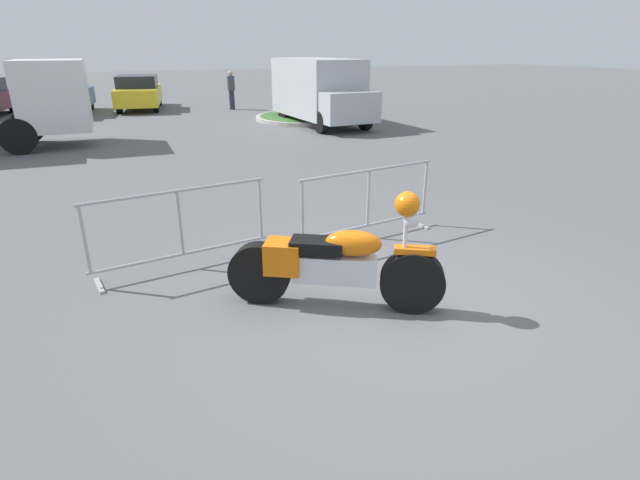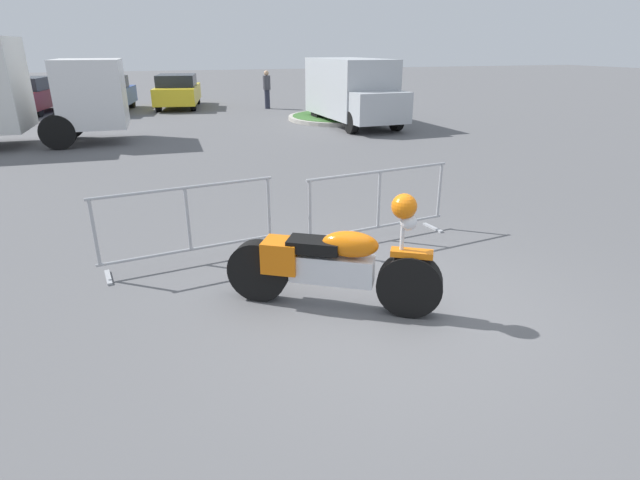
{
  "view_description": "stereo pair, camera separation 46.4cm",
  "coord_description": "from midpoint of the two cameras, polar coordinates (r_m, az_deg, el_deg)",
  "views": [
    {
      "loc": [
        -2.72,
        -4.17,
        2.74
      ],
      "look_at": [
        -0.55,
        0.72,
        0.65
      ],
      "focal_mm": 28.0,
      "sensor_mm": 36.0,
      "label": 1
    },
    {
      "loc": [
        -2.29,
        -4.34,
        2.74
      ],
      "look_at": [
        -0.55,
        0.72,
        0.65
      ],
      "focal_mm": 28.0,
      "sensor_mm": 36.0,
      "label": 2
    }
  ],
  "objects": [
    {
      "name": "pedestrian",
      "position": [
        24.03,
        -10.68,
        16.64
      ],
      "size": [
        0.48,
        0.48,
        1.69
      ],
      "rotation": [
        0.0,
        0.0,
        0.85
      ],
      "color": "#262838",
      "rests_on": "ground"
    },
    {
      "name": "crowd_barrier_near",
      "position": [
        6.69,
        -17.58,
        1.25
      ],
      "size": [
        2.34,
        0.73,
        1.07
      ],
      "rotation": [
        0.0,
        0.0,
        0.14
      ],
      "color": "#9EA0A5",
      "rests_on": "ground"
    },
    {
      "name": "crowd_barrier_far",
      "position": [
        7.45,
        3.75,
        4.24
      ],
      "size": [
        2.34,
        0.73,
        1.07
      ],
      "rotation": [
        0.0,
        0.0,
        0.14
      ],
      "color": "#9EA0A5",
      "rests_on": "ground"
    },
    {
      "name": "ground_plane",
      "position": [
        5.65,
        5.78,
        -7.83
      ],
      "size": [
        120.0,
        120.0,
        0.0
      ],
      "primitive_type": "plane",
      "color": "#5B5B5E"
    },
    {
      "name": "parked_car_yellow",
      "position": [
        25.2,
        -20.53,
        15.54
      ],
      "size": [
        2.53,
        4.66,
        1.5
      ],
      "rotation": [
        0.0,
        0.0,
        1.4
      ],
      "color": "yellow",
      "rests_on": "ground"
    },
    {
      "name": "motorcycle",
      "position": [
        5.45,
        -0.73,
        -2.73
      ],
      "size": [
        2.14,
        1.43,
        1.36
      ],
      "rotation": [
        0.0,
        0.0,
        -0.55
      ],
      "color": "black",
      "rests_on": "ground"
    },
    {
      "name": "delivery_van",
      "position": [
        18.93,
        -0.74,
        16.79
      ],
      "size": [
        2.14,
        5.06,
        2.31
      ],
      "rotation": [
        0.0,
        0.0,
        -1.54
      ],
      "color": "#B2B7BC",
      "rests_on": "ground"
    },
    {
      "name": "parked_car_blue",
      "position": [
        24.49,
        -27.83,
        14.35
      ],
      "size": [
        2.54,
        4.68,
        1.51
      ],
      "rotation": [
        0.0,
        0.0,
        1.4
      ],
      "color": "#284799",
      "rests_on": "ground"
    },
    {
      "name": "planter_island",
      "position": [
        20.36,
        -1.18,
        14.54
      ],
      "size": [
        4.27,
        4.27,
        1.21
      ],
      "color": "#ADA89E",
      "rests_on": "ground"
    }
  ]
}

